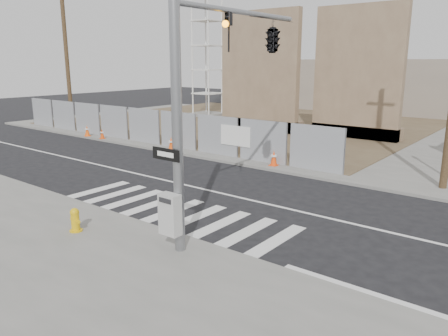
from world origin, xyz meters
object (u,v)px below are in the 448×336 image
Objects in this scene: signal_pole at (244,63)px; fire_hydrant at (75,220)px; crane_tower at (207,9)px; traffic_cone_b at (102,134)px; traffic_cone_c at (171,144)px; traffic_cone_d at (274,158)px; traffic_cone_a at (87,131)px.

signal_pole is 10.19× the size of fire_hydrant.
crane_tower is 29.45× the size of traffic_cone_b.
traffic_cone_c is (-9.27, 6.27, -4.29)m from signal_pole.
traffic_cone_c is 6.25m from traffic_cone_d.
traffic_cone_a is 7.60m from traffic_cone_c.
crane_tower is 25.25× the size of traffic_cone_d.
fire_hydrant is 0.97× the size of traffic_cone_a.
crane_tower is at bearing 144.34° from fire_hydrant.
crane_tower is (-17.49, 19.05, 4.24)m from signal_pole.
traffic_cone_a is 0.94× the size of traffic_cone_c.
signal_pole reaches higher than traffic_cone_d.
crane_tower is 23.92× the size of traffic_cone_c.
traffic_cone_b is 0.81× the size of traffic_cone_c.
crane_tower reaches higher than traffic_cone_d.
fire_hydrant is at bearing -39.40° from traffic_cone_b.
crane_tower is at bearing 139.49° from traffic_cone_d.
traffic_cone_d is at bearing 114.42° from signal_pole.
traffic_cone_c reaches higher than traffic_cone_a.
signal_pole reaches higher than fire_hydrant.
traffic_cone_b is (2.18, -12.78, -8.60)m from crane_tower.
traffic_cone_c reaches higher than traffic_cone_b.
traffic_cone_a is at bearing 166.15° from fire_hydrant.
fire_hydrant is 10.37m from traffic_cone_d.
traffic_cone_c is at bearing 145.95° from signal_pole.
traffic_cone_d is (13.83, 0.43, 0.00)m from traffic_cone_a.
traffic_cone_b is (-12.10, 9.94, -0.04)m from fire_hydrant.
crane_tower reaches higher than fire_hydrant.
crane_tower is at bearing 92.79° from traffic_cone_a.
traffic_cone_b is 12.28m from traffic_cone_d.
traffic_cone_b is at bearing -80.31° from crane_tower.
traffic_cone_d is at bearing 3.92° from traffic_cone_c.
crane_tower is 25.49× the size of traffic_cone_a.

